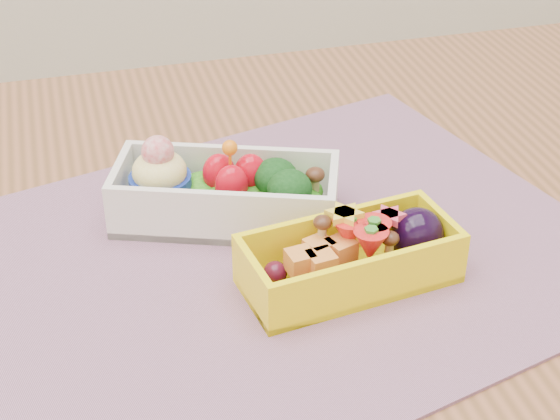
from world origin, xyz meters
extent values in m
cube|color=brown|center=(0.00, 0.00, 0.73)|extent=(1.20, 0.80, 0.04)
cube|color=gray|center=(-0.02, 0.02, 0.75)|extent=(0.57, 0.49, 0.00)
cube|color=silver|center=(-0.04, 0.08, 0.78)|extent=(0.19, 0.13, 0.05)
ellipsoid|color=#59BC26|center=(-0.04, 0.08, 0.77)|extent=(0.18, 0.12, 0.02)
cylinder|color=navy|center=(-0.09, 0.09, 0.78)|extent=(0.05, 0.05, 0.03)
sphere|color=red|center=(-0.09, 0.09, 0.81)|extent=(0.03, 0.03, 0.03)
ellipsoid|color=red|center=(-0.04, 0.09, 0.79)|extent=(0.03, 0.02, 0.03)
ellipsoid|color=red|center=(-0.04, 0.07, 0.79)|extent=(0.03, 0.02, 0.03)
ellipsoid|color=red|center=(-0.02, 0.08, 0.79)|extent=(0.03, 0.02, 0.03)
sphere|color=orange|center=(-0.04, 0.08, 0.82)|extent=(0.01, 0.01, 0.01)
ellipsoid|color=black|center=(0.00, 0.07, 0.79)|extent=(0.04, 0.04, 0.03)
ellipsoid|color=black|center=(0.00, 0.05, 0.79)|extent=(0.04, 0.04, 0.03)
ellipsoid|color=#3F2111|center=(0.03, 0.06, 0.79)|extent=(0.02, 0.02, 0.01)
cube|color=yellow|center=(0.03, -0.03, 0.77)|extent=(0.16, 0.09, 0.04)
ellipsoid|color=#480D22|center=(0.00, -0.04, 0.77)|extent=(0.09, 0.05, 0.02)
cube|color=orange|center=(0.00, -0.03, 0.78)|extent=(0.04, 0.04, 0.02)
cone|color=red|center=(0.03, -0.02, 0.79)|extent=(0.03, 0.03, 0.03)
cone|color=red|center=(0.04, -0.03, 0.79)|extent=(0.03, 0.03, 0.03)
cone|color=red|center=(0.04, -0.04, 0.79)|extent=(0.03, 0.03, 0.03)
cylinder|color=yellow|center=(0.03, -0.01, 0.80)|extent=(0.03, 0.03, 0.01)
cylinder|color=#E53F5B|center=(0.06, -0.02, 0.80)|extent=(0.03, 0.03, 0.01)
ellipsoid|color=#3F2111|center=(0.01, -0.01, 0.78)|extent=(0.01, 0.01, 0.01)
ellipsoid|color=#3F2111|center=(0.05, -0.04, 0.78)|extent=(0.01, 0.01, 0.01)
ellipsoid|color=black|center=(0.08, -0.02, 0.78)|extent=(0.04, 0.04, 0.04)
camera|label=1|loc=(-0.16, -0.51, 1.15)|focal=56.55mm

